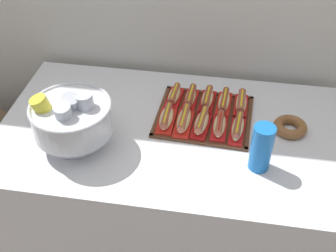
% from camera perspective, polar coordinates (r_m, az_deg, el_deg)
% --- Properties ---
extents(ground_plane, '(10.00, 10.00, 0.00)m').
position_cam_1_polar(ground_plane, '(2.39, 0.36, -14.45)').
color(ground_plane, '#7A6B5B').
extents(buffet_table, '(1.47, 0.85, 0.76)m').
position_cam_1_polar(buffet_table, '(2.07, 0.41, -8.06)').
color(buffet_table, silver).
rests_on(buffet_table, ground_plane).
extents(serving_tray, '(0.42, 0.38, 0.01)m').
position_cam_1_polar(serving_tray, '(1.89, 4.78, 1.25)').
color(serving_tray, '#56331E').
rests_on(serving_tray, buffet_table).
extents(hot_dog_0, '(0.07, 0.17, 0.06)m').
position_cam_1_polar(hot_dog_0, '(1.82, -0.21, 1.02)').
color(hot_dog_0, red).
rests_on(hot_dog_0, serving_tray).
extents(hot_dog_1, '(0.07, 0.18, 0.06)m').
position_cam_1_polar(hot_dog_1, '(1.81, 2.11, 0.73)').
color(hot_dog_1, red).
rests_on(hot_dog_1, serving_tray).
extents(hot_dog_2, '(0.08, 0.18, 0.06)m').
position_cam_1_polar(hot_dog_2, '(1.80, 4.45, 0.43)').
color(hot_dog_2, '#B21414').
rests_on(hot_dog_2, serving_tray).
extents(hot_dog_3, '(0.07, 0.17, 0.06)m').
position_cam_1_polar(hot_dog_3, '(1.80, 6.81, 0.03)').
color(hot_dog_3, red).
rests_on(hot_dog_3, serving_tray).
extents(hot_dog_4, '(0.07, 0.18, 0.06)m').
position_cam_1_polar(hot_dog_4, '(1.80, 9.18, -0.25)').
color(hot_dog_4, red).
rests_on(hot_dog_4, serving_tray).
extents(hot_dog_5, '(0.07, 0.16, 0.06)m').
position_cam_1_polar(hot_dog_5, '(1.95, 0.82, 3.99)').
color(hot_dog_5, red).
rests_on(hot_dog_5, serving_tray).
extents(hot_dog_6, '(0.06, 0.16, 0.06)m').
position_cam_1_polar(hot_dog_6, '(1.94, 3.00, 3.74)').
color(hot_dog_6, red).
rests_on(hot_dog_6, serving_tray).
extents(hot_dog_7, '(0.07, 0.18, 0.06)m').
position_cam_1_polar(hot_dog_7, '(1.93, 5.19, 3.48)').
color(hot_dog_7, '#B21414').
rests_on(hot_dog_7, serving_tray).
extents(hot_dog_8, '(0.07, 0.18, 0.06)m').
position_cam_1_polar(hot_dog_8, '(1.93, 7.40, 3.13)').
color(hot_dog_8, red).
rests_on(hot_dog_8, serving_tray).
extents(hot_dog_9, '(0.06, 0.17, 0.06)m').
position_cam_1_polar(hot_dog_9, '(1.92, 9.62, 2.93)').
color(hot_dog_9, red).
rests_on(hot_dog_9, serving_tray).
extents(punch_bowl, '(0.32, 0.32, 0.25)m').
position_cam_1_polar(punch_bowl, '(1.71, -12.63, 1.07)').
color(punch_bowl, silver).
rests_on(punch_bowl, buffet_table).
extents(cup_stack, '(0.08, 0.08, 0.20)m').
position_cam_1_polar(cup_stack, '(1.63, 12.24, -2.82)').
color(cup_stack, blue).
rests_on(cup_stack, buffet_table).
extents(donut, '(0.14, 0.14, 0.04)m').
position_cam_1_polar(donut, '(1.87, 15.83, -0.11)').
color(donut, brown).
rests_on(donut, buffet_table).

